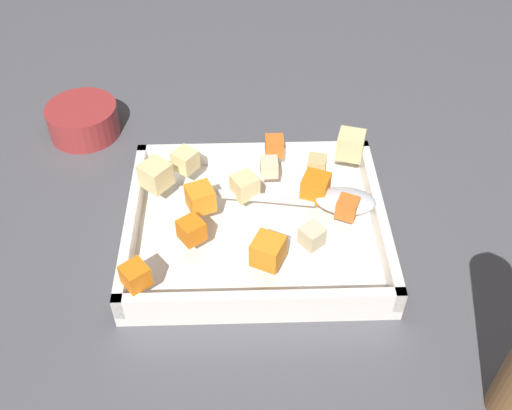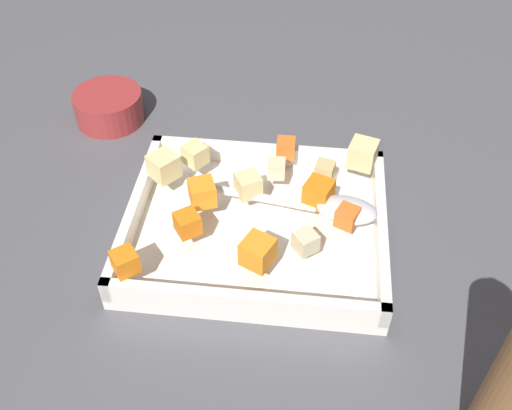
# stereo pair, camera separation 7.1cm
# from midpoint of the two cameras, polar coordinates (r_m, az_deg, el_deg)

# --- Properties ---
(ground_plane) EXTENTS (4.00, 4.00, 0.00)m
(ground_plane) POSITION_cam_midpoint_polar(r_m,az_deg,el_deg) (0.74, 4.06, -4.05)
(ground_plane) COLOR #4C4C51
(baking_dish) EXTENTS (0.32, 0.26, 0.04)m
(baking_dish) POSITION_cam_midpoint_polar(r_m,az_deg,el_deg) (0.74, 2.75, -2.41)
(baking_dish) COLOR white
(baking_dish) RESTS_ON ground_plane
(carrot_chunk_heap_top) EXTENTS (0.04, 0.04, 0.03)m
(carrot_chunk_heap_top) POSITION_cam_midpoint_polar(r_m,az_deg,el_deg) (0.73, 8.83, 1.04)
(carrot_chunk_heap_top) COLOR orange
(carrot_chunk_heap_top) RESTS_ON baking_dish
(carrot_chunk_near_right) EXTENTS (0.04, 0.04, 0.03)m
(carrot_chunk_near_right) POSITION_cam_midpoint_polar(r_m,az_deg,el_deg) (0.66, 3.29, -4.68)
(carrot_chunk_near_right) COLOR orange
(carrot_chunk_near_right) RESTS_ON baking_dish
(carrot_chunk_corner_ne) EXTENTS (0.04, 0.04, 0.03)m
(carrot_chunk_corner_ne) POSITION_cam_midpoint_polar(r_m,az_deg,el_deg) (0.66, -9.47, -5.57)
(carrot_chunk_corner_ne) COLOR orange
(carrot_chunk_corner_ne) RESTS_ON baking_dish
(carrot_chunk_front_center) EXTENTS (0.03, 0.03, 0.02)m
(carrot_chunk_front_center) POSITION_cam_midpoint_polar(r_m,az_deg,el_deg) (0.71, 11.62, -1.25)
(carrot_chunk_front_center) COLOR orange
(carrot_chunk_front_center) RESTS_ON baking_dish
(carrot_chunk_corner_nw) EXTENTS (0.04, 0.04, 0.03)m
(carrot_chunk_corner_nw) POSITION_cam_midpoint_polar(r_m,az_deg,el_deg) (0.72, -2.39, 1.05)
(carrot_chunk_corner_nw) COLOR orange
(carrot_chunk_corner_nw) RESTS_ON baking_dish
(carrot_chunk_mid_right) EXTENTS (0.04, 0.04, 0.03)m
(carrot_chunk_mid_right) POSITION_cam_midpoint_polar(r_m,az_deg,el_deg) (0.69, -3.68, -1.91)
(carrot_chunk_mid_right) COLOR orange
(carrot_chunk_mid_right) RESTS_ON baking_dish
(carrot_chunk_near_left) EXTENTS (0.02, 0.02, 0.02)m
(carrot_chunk_near_left) POSITION_cam_midpoint_polar(r_m,az_deg,el_deg) (0.79, 5.47, 5.36)
(carrot_chunk_near_left) COLOR orange
(carrot_chunk_near_left) RESTS_ON baking_dish
(potato_chunk_far_right) EXTENTS (0.04, 0.04, 0.03)m
(potato_chunk_far_right) POSITION_cam_midpoint_polar(r_m,az_deg,el_deg) (0.79, 12.79, 4.70)
(potato_chunk_far_right) COLOR #E0CC89
(potato_chunk_far_right) RESTS_ON baking_dish
(potato_chunk_far_left) EXTENTS (0.04, 0.04, 0.03)m
(potato_chunk_far_left) POSITION_cam_midpoint_polar(r_m,az_deg,el_deg) (0.78, -3.26, 4.77)
(potato_chunk_far_left) COLOR #E0CC89
(potato_chunk_far_left) RESTS_ON baking_dish
(potato_chunk_mid_left) EXTENTS (0.03, 0.03, 0.02)m
(potato_chunk_mid_left) POSITION_cam_midpoint_polar(r_m,az_deg,el_deg) (0.68, 7.81, -3.66)
(potato_chunk_mid_left) COLOR beige
(potato_chunk_mid_left) RESTS_ON baking_dish
(potato_chunk_corner_se) EXTENTS (0.04, 0.04, 0.03)m
(potato_chunk_corner_se) POSITION_cam_midpoint_polar(r_m,az_deg,el_deg) (0.73, 2.01, 1.81)
(potato_chunk_corner_se) COLOR #E0CC89
(potato_chunk_corner_se) RESTS_ON baking_dish
(potato_chunk_back_center) EXTENTS (0.03, 0.03, 0.02)m
(potato_chunk_back_center) POSITION_cam_midpoint_polar(r_m,az_deg,el_deg) (0.77, 9.28, 3.11)
(potato_chunk_back_center) COLOR tan
(potato_chunk_back_center) RESTS_ON baking_dish
(potato_chunk_corner_sw) EXTENTS (0.05, 0.05, 0.03)m
(potato_chunk_corner_sw) POSITION_cam_midpoint_polar(r_m,az_deg,el_deg) (0.76, -6.24, 3.62)
(potato_chunk_corner_sw) COLOR #E0CC89
(potato_chunk_corner_sw) RESTS_ON baking_dish
(potato_chunk_heap_side) EXTENTS (0.02, 0.02, 0.02)m
(potato_chunk_heap_side) POSITION_cam_midpoint_polar(r_m,az_deg,el_deg) (0.76, 4.54, 3.40)
(potato_chunk_heap_side) COLOR beige
(potato_chunk_heap_side) RESTS_ON baking_dish
(serving_spoon) EXTENTS (0.25, 0.07, 0.02)m
(serving_spoon) POSITION_cam_midpoint_polar(r_m,az_deg,el_deg) (0.72, 10.45, -0.42)
(serving_spoon) COLOR silver
(serving_spoon) RESTS_ON baking_dish
(small_prep_bowl) EXTENTS (0.10, 0.10, 0.05)m
(small_prep_bowl) POSITION_cam_midpoint_polar(r_m,az_deg,el_deg) (0.94, -11.85, 9.15)
(small_prep_bowl) COLOR maroon
(small_prep_bowl) RESTS_ON ground_plane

